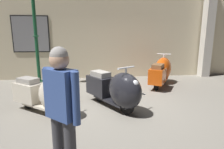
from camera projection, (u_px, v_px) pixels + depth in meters
The scene contains 7 objects.
ground_plane at pixel (115, 107), 4.65m from camera, with size 60.00×60.00×0.00m, color slate.
showroom_back_wall at pixel (107, 28), 7.52m from camera, with size 18.00×0.63×3.98m.
scooter_0 at pixel (47, 95), 4.15m from camera, with size 1.58×1.35×1.00m.
scooter_1 at pixel (117, 90), 4.42m from camera, with size 1.35×1.75×1.07m.
scooter_2 at pixel (161, 71), 6.61m from camera, with size 1.36×1.76×1.08m.
lamppost at pixel (35, 28), 6.16m from camera, with size 0.33×0.33×3.26m.
visitor_0 at pixel (62, 106), 2.17m from camera, with size 0.44×0.42×1.64m.
Camera 1 is at (-0.59, -4.33, 1.77)m, focal length 30.16 mm.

